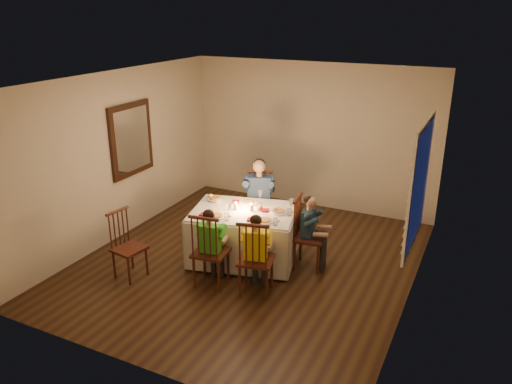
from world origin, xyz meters
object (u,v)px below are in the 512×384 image
at_px(chair_adult, 259,235).
at_px(serving_bowl, 215,200).
at_px(chair_end, 308,267).
at_px(chair_near_right, 256,292).
at_px(adult, 259,235).
at_px(chair_extra, 132,276).
at_px(child_green, 212,283).
at_px(child_yellow, 256,292).
at_px(chair_near_left, 212,283).
at_px(child_teal, 308,267).
at_px(dining_table, 244,225).

height_order(chair_adult, serving_bowl, serving_bowl).
bearing_deg(serving_bowl, chair_end, 2.70).
height_order(chair_near_right, adult, adult).
height_order(chair_extra, child_green, child_green).
height_order(adult, child_yellow, adult).
xyz_separation_m(chair_adult, chair_near_left, (0.08, -1.62, 0.00)).
relative_size(chair_adult, child_teal, 0.98).
bearing_deg(child_green, adult, -94.67).
distance_m(adult, child_teal, 1.24).
relative_size(adult, serving_bowl, 6.42).
height_order(child_green, serving_bowl, serving_bowl).
bearing_deg(child_teal, serving_bowl, 85.52).
bearing_deg(dining_table, chair_adult, 86.50).
height_order(adult, child_green, adult).
bearing_deg(chair_near_right, chair_extra, -0.28).
xyz_separation_m(chair_adult, adult, (0.00, -0.00, 0.00)).
relative_size(child_green, serving_bowl, 5.43).
bearing_deg(child_yellow, adult, -78.83).
height_order(dining_table, chair_near_left, dining_table).
bearing_deg(child_green, dining_table, -102.37).
bearing_deg(chair_end, child_yellow, 150.37).
height_order(adult, child_teal, adult).
xyz_separation_m(chair_adult, serving_bowl, (-0.39, -0.69, 0.79)).
relative_size(adult, child_green, 1.18).
bearing_deg(child_yellow, dining_table, -66.02).
relative_size(child_yellow, serving_bowl, 5.49).
xyz_separation_m(child_yellow, serving_bowl, (-1.08, 0.85, 0.79)).
xyz_separation_m(chair_near_right, child_green, (-0.62, -0.08, 0.00)).
bearing_deg(child_green, chair_near_right, 179.81).
bearing_deg(adult, chair_end, -50.66).
height_order(chair_near_right, child_green, child_green).
bearing_deg(chair_end, chair_near_right, 150.37).
bearing_deg(chair_adult, child_green, -108.08).
bearing_deg(chair_end, adult, 52.95).
relative_size(child_green, child_teal, 1.01).
bearing_deg(child_green, chair_end, -142.44).
bearing_deg(chair_end, child_teal, -7.18).
bearing_deg(chair_adult, chair_near_left, -108.08).
distance_m(chair_near_right, chair_extra, 1.75).
bearing_deg(adult, child_teal, -50.66).
xyz_separation_m(chair_near_right, child_yellow, (0.00, 0.00, 0.00)).
distance_m(chair_near_right, child_green, 0.62).
relative_size(dining_table, child_green, 1.56).
bearing_deg(child_teal, child_yellow, 150.37).
bearing_deg(child_teal, chair_near_right, 150.37).
bearing_deg(chair_extra, child_teal, -48.46).
bearing_deg(child_yellow, child_green, -6.01).
relative_size(dining_table, chair_near_right, 1.61).
bearing_deg(adult, chair_extra, -138.52).
xyz_separation_m(chair_near_right, chair_end, (0.38, 0.92, 0.00)).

